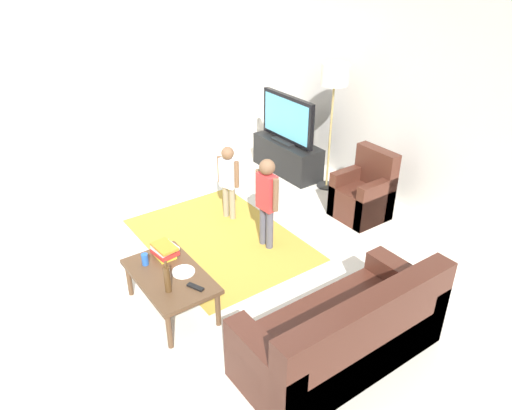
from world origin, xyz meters
The scene contains 17 objects.
ground centered at (0.00, 0.00, 0.00)m, with size 7.80×7.80×0.00m, color beige.
wall_back centered at (0.00, 3.00, 1.35)m, with size 6.00×0.12×2.70m, color silver.
wall_left centered at (-3.00, 0.00, 1.35)m, with size 0.12×6.00×2.70m, color silver.
area_rug centered at (-0.51, 0.42, 0.00)m, with size 2.20×1.60×0.01m, color #B28C33.
tv_stand centered at (-1.57, 2.30, 0.24)m, with size 1.20×0.44×0.50m.
tv centered at (-1.57, 2.28, 0.85)m, with size 1.10×0.28×0.71m.
couch centered at (1.77, 0.28, 0.29)m, with size 0.80×1.80×0.86m.
armchair centered at (0.08, 2.26, 0.30)m, with size 0.60×0.60×0.90m.
floor_lamp centered at (-0.83, 2.45, 1.54)m, with size 0.36×0.36×1.78m.
child_near_tv centered at (-0.89, 0.81, 0.59)m, with size 0.32×0.18×0.98m.
child_center centered at (-0.08, 0.81, 0.67)m, with size 0.37×0.18×1.11m.
coffee_table centered at (0.29, -0.61, 0.37)m, with size 1.00×0.60×0.42m.
book_stack centered at (0.00, -0.51, 0.49)m, with size 0.29×0.23×0.13m.
bottle centered at (0.51, -0.73, 0.56)m, with size 0.06×0.06×0.32m.
tv_remote centered at (0.61, -0.51, 0.43)m, with size 0.17×0.05×0.02m, color black.
soda_can centered at (0.01, -0.73, 0.48)m, with size 0.07×0.07×0.12m, color #2659B2.
plate centered at (0.34, -0.49, 0.43)m, with size 0.22×0.22×0.02m.
Camera 1 is at (3.80, -2.09, 3.23)m, focal length 34.27 mm.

